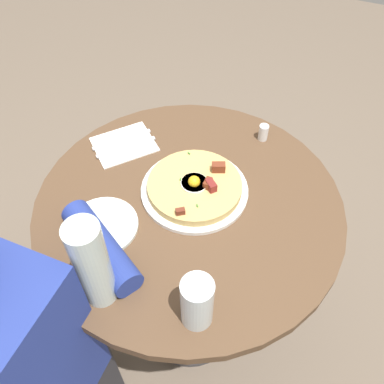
{
  "coord_description": "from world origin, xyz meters",
  "views": [
    {
      "loc": [
        -0.27,
        0.63,
        1.6
      ],
      "look_at": [
        -0.0,
        -0.02,
        0.77
      ],
      "focal_mm": 39.48,
      "sensor_mm": 36.0,
      "label": 1
    }
  ],
  "objects_px": {
    "breakfast_pizza": "(196,186)",
    "water_bottle": "(92,265)",
    "person_seated": "(23,360)",
    "bread_plate": "(103,226)",
    "water_glass": "(197,302)",
    "knife": "(126,147)",
    "salt_shaker": "(263,132)",
    "fork": "(122,139)",
    "pizza_plate": "(195,190)",
    "dining_table": "(189,240)"
  },
  "relations": [
    {
      "from": "breakfast_pizza",
      "to": "water_bottle",
      "type": "bearing_deg",
      "value": 77.26
    },
    {
      "from": "person_seated",
      "to": "breakfast_pizza",
      "type": "bearing_deg",
      "value": -118.25
    },
    {
      "from": "bread_plate",
      "to": "water_glass",
      "type": "bearing_deg",
      "value": 157.34
    },
    {
      "from": "person_seated",
      "to": "water_glass",
      "type": "distance_m",
      "value": 0.54
    },
    {
      "from": "knife",
      "to": "breakfast_pizza",
      "type": "bearing_deg",
      "value": 114.42
    },
    {
      "from": "salt_shaker",
      "to": "knife",
      "type": "bearing_deg",
      "value": 28.7
    },
    {
      "from": "fork",
      "to": "knife",
      "type": "bearing_deg",
      "value": 90.0
    },
    {
      "from": "pizza_plate",
      "to": "bread_plate",
      "type": "distance_m",
      "value": 0.26
    },
    {
      "from": "water_glass",
      "to": "knife",
      "type": "bearing_deg",
      "value": -45.9
    },
    {
      "from": "fork",
      "to": "water_bottle",
      "type": "xyz_separation_m",
      "value": [
        -0.2,
        0.45,
        0.12
      ]
    },
    {
      "from": "knife",
      "to": "water_glass",
      "type": "relative_size",
      "value": 1.31
    },
    {
      "from": "pizza_plate",
      "to": "knife",
      "type": "xyz_separation_m",
      "value": [
        0.25,
        -0.07,
        0.0
      ]
    },
    {
      "from": "breakfast_pizza",
      "to": "person_seated",
      "type": "bearing_deg",
      "value": 61.75
    },
    {
      "from": "dining_table",
      "to": "salt_shaker",
      "type": "bearing_deg",
      "value": -109.32
    },
    {
      "from": "pizza_plate",
      "to": "person_seated",
      "type": "bearing_deg",
      "value": 61.81
    },
    {
      "from": "water_glass",
      "to": "bread_plate",
      "type": "bearing_deg",
      "value": -22.66
    },
    {
      "from": "dining_table",
      "to": "pizza_plate",
      "type": "relative_size",
      "value": 2.84
    },
    {
      "from": "bread_plate",
      "to": "breakfast_pizza",
      "type": "bearing_deg",
      "value": -131.04
    },
    {
      "from": "dining_table",
      "to": "water_bottle",
      "type": "height_order",
      "value": "water_bottle"
    },
    {
      "from": "pizza_plate",
      "to": "bread_plate",
      "type": "xyz_separation_m",
      "value": [
        0.17,
        0.19,
        -0.0
      ]
    },
    {
      "from": "pizza_plate",
      "to": "breakfast_pizza",
      "type": "xyz_separation_m",
      "value": [
        -0.0,
        -0.0,
        0.02
      ]
    },
    {
      "from": "dining_table",
      "to": "knife",
      "type": "xyz_separation_m",
      "value": [
        0.25,
        -0.11,
        0.18
      ]
    },
    {
      "from": "water_bottle",
      "to": "water_glass",
      "type": "bearing_deg",
      "value": -172.09
    },
    {
      "from": "person_seated",
      "to": "bread_plate",
      "type": "distance_m",
      "value": 0.4
    },
    {
      "from": "pizza_plate",
      "to": "fork",
      "type": "height_order",
      "value": "pizza_plate"
    },
    {
      "from": "water_glass",
      "to": "water_bottle",
      "type": "relative_size",
      "value": 0.56
    },
    {
      "from": "water_glass",
      "to": "salt_shaker",
      "type": "distance_m",
      "value": 0.59
    },
    {
      "from": "person_seated",
      "to": "knife",
      "type": "bearing_deg",
      "value": -92.02
    },
    {
      "from": "person_seated",
      "to": "dining_table",
      "type": "bearing_deg",
      "value": -120.01
    },
    {
      "from": "knife",
      "to": "pizza_plate",
      "type": "bearing_deg",
      "value": 114.31
    },
    {
      "from": "fork",
      "to": "water_glass",
      "type": "height_order",
      "value": "water_glass"
    },
    {
      "from": "fork",
      "to": "salt_shaker",
      "type": "relative_size",
      "value": 3.62
    },
    {
      "from": "breakfast_pizza",
      "to": "fork",
      "type": "distance_m",
      "value": 0.29
    },
    {
      "from": "pizza_plate",
      "to": "fork",
      "type": "bearing_deg",
      "value": -19.7
    },
    {
      "from": "person_seated",
      "to": "pizza_plate",
      "type": "bearing_deg",
      "value": -118.19
    },
    {
      "from": "breakfast_pizza",
      "to": "water_glass",
      "type": "distance_m",
      "value": 0.35
    },
    {
      "from": "salt_shaker",
      "to": "breakfast_pizza",
      "type": "bearing_deg",
      "value": 68.59
    },
    {
      "from": "dining_table",
      "to": "person_seated",
      "type": "bearing_deg",
      "value": 59.99
    },
    {
      "from": "water_bottle",
      "to": "pizza_plate",
      "type": "bearing_deg",
      "value": -102.6
    },
    {
      "from": "dining_table",
      "to": "pizza_plate",
      "type": "distance_m",
      "value": 0.19
    },
    {
      "from": "person_seated",
      "to": "water_bottle",
      "type": "height_order",
      "value": "person_seated"
    },
    {
      "from": "dining_table",
      "to": "fork",
      "type": "distance_m",
      "value": 0.36
    },
    {
      "from": "bread_plate",
      "to": "fork",
      "type": "distance_m",
      "value": 0.31
    },
    {
      "from": "pizza_plate",
      "to": "water_glass",
      "type": "xyz_separation_m",
      "value": [
        -0.14,
        0.32,
        0.06
      ]
    },
    {
      "from": "pizza_plate",
      "to": "salt_shaker",
      "type": "xyz_separation_m",
      "value": [
        -0.11,
        -0.27,
        0.02
      ]
    },
    {
      "from": "water_bottle",
      "to": "knife",
      "type": "bearing_deg",
      "value": -68.29
    },
    {
      "from": "person_seated",
      "to": "water_bottle",
      "type": "bearing_deg",
      "value": -141.74
    },
    {
      "from": "bread_plate",
      "to": "dining_table",
      "type": "bearing_deg",
      "value": -137.08
    },
    {
      "from": "dining_table",
      "to": "water_bottle",
      "type": "bearing_deg",
      "value": 76.18
    },
    {
      "from": "dining_table",
      "to": "salt_shaker",
      "type": "distance_m",
      "value": 0.38
    }
  ]
}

